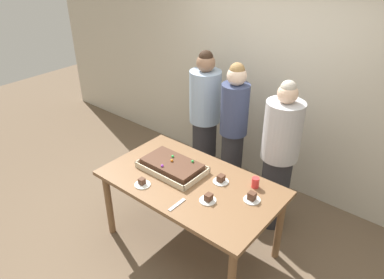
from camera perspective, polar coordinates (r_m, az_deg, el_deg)
The scene contains 13 objects.
ground_plane at distance 3.98m, azimuth -0.22°, elevation -15.85°, with size 12.00×12.00×0.00m, color brown.
interior_back_panel at distance 4.36m, azimuth 13.54°, elevation 10.93°, with size 8.00×0.12×3.00m, color beige.
party_table at distance 3.51m, azimuth -0.24°, elevation -7.77°, with size 1.69×0.97×0.80m.
sheet_cake at distance 3.59m, azimuth -3.13°, elevation -4.15°, with size 0.64×0.40×0.12m.
plated_slice_near_left at distance 3.43m, azimuth -7.78°, elevation -6.78°, with size 0.15×0.15×0.07m.
plated_slice_near_right at distance 3.45m, azimuth 4.53°, elevation -6.29°, with size 0.15×0.15×0.07m.
plated_slice_far_left at distance 3.26m, azimuth 9.34°, elevation -8.97°, with size 0.15×0.15×0.08m.
plated_slice_far_right at distance 3.22m, azimuth 2.54°, elevation -9.24°, with size 0.15×0.15×0.07m.
drink_cup_nearest at distance 3.41m, azimuth 9.87°, elevation -6.63°, with size 0.07×0.07×0.10m, color red.
cake_server_utensil at distance 3.19m, azimuth -2.35°, elevation -10.14°, with size 0.03×0.20×0.01m, color silver.
person_serving_front at distance 4.17m, azimuth 6.47°, elevation 1.47°, with size 0.31×0.31×1.67m.
person_green_shirt_behind at distance 3.81m, azimuth 13.42°, elevation -2.63°, with size 0.38×0.38×1.67m.
person_striped_tie_right at distance 4.51m, azimuth 2.01°, elevation 3.69°, with size 0.38×0.38×1.69m.
Camera 1 is at (1.79, -2.15, 2.84)m, focal length 34.14 mm.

